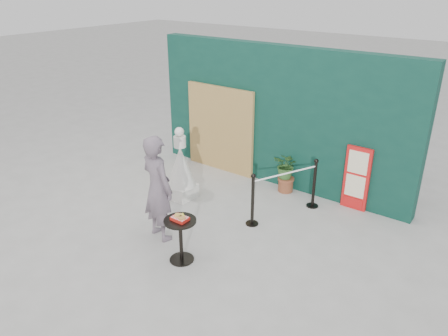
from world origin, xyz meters
TOP-DOWN VIEW (x-y plane):
  - ground at (0.00, 0.00)m, footprint 60.00×60.00m
  - back_wall at (0.00, 3.15)m, footprint 6.00×0.30m
  - bamboo_fence at (-1.40, 2.94)m, footprint 1.80×0.08m
  - woman at (-0.48, -0.06)m, footprint 0.77×0.58m
  - menu_board at (1.90, 2.95)m, footprint 0.50×0.07m
  - statue at (-1.16, 1.29)m, footprint 0.60×0.60m
  - cafe_table at (0.31, -0.38)m, footprint 0.52×0.52m
  - food_basket at (0.31, -0.38)m, footprint 0.26×0.19m
  - planter at (0.44, 2.82)m, footprint 0.52×0.45m
  - stanchion_barrier at (0.92, 1.90)m, footprint 0.84×1.54m

SIDE VIEW (x-z plane):
  - ground at x=0.00m, z-range 0.00..0.00m
  - stanchion_barrier at x=0.92m, z-range -0.02..1.01m
  - cafe_table at x=0.31m, z-range 0.12..0.87m
  - planter at x=0.44m, z-range 0.07..0.96m
  - statue at x=-1.16m, z-range -0.14..1.40m
  - menu_board at x=1.90m, z-range 0.00..1.30m
  - food_basket at x=0.31m, z-range 0.73..0.84m
  - woman at x=-0.48m, z-range 0.00..1.89m
  - bamboo_fence at x=-1.40m, z-range 0.00..2.00m
  - back_wall at x=0.00m, z-range 0.00..3.00m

